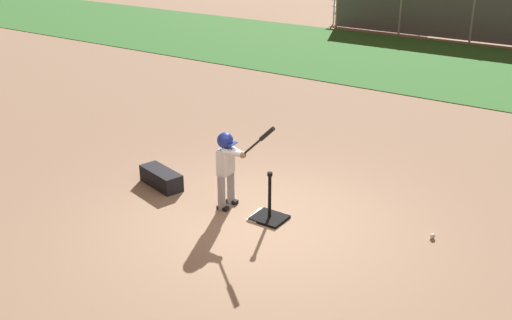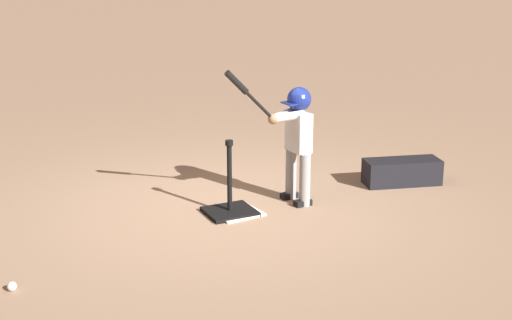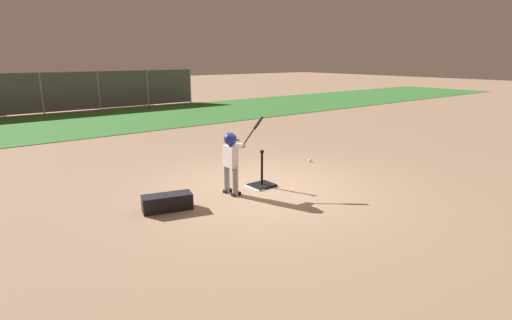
% 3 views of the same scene
% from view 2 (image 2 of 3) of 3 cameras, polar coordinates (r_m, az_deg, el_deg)
% --- Properties ---
extents(ground_plane, '(90.00, 90.00, 0.00)m').
position_cam_2_polar(ground_plane, '(7.28, -2.85, -3.72)').
color(ground_plane, '#93755B').
extents(home_plate, '(0.48, 0.48, 0.02)m').
position_cam_2_polar(home_plate, '(7.09, -1.61, -4.19)').
color(home_plate, white).
rests_on(home_plate, ground_plane).
extents(batting_tee, '(0.48, 0.43, 0.75)m').
position_cam_2_polar(batting_tee, '(7.04, -2.07, -3.59)').
color(batting_tee, black).
rests_on(batting_tee, ground_plane).
extents(batter_child, '(0.95, 0.38, 1.44)m').
position_cam_2_polar(batter_child, '(7.17, 3.20, 2.43)').
color(batter_child, gray).
rests_on(batter_child, ground_plane).
extents(baseball, '(0.07, 0.07, 0.07)m').
position_cam_2_polar(baseball, '(5.84, -18.94, -9.54)').
color(baseball, white).
rests_on(baseball, ground_plane).
extents(equipment_bag, '(0.89, 0.53, 0.28)m').
position_cam_2_polar(equipment_bag, '(8.08, 11.59, -0.93)').
color(equipment_bag, black).
rests_on(equipment_bag, ground_plane).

